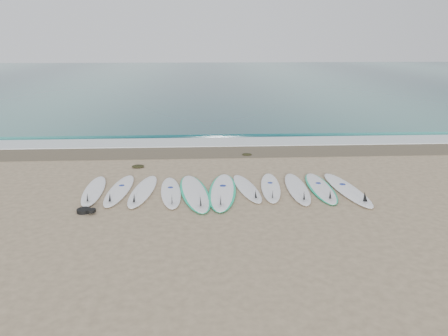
{
  "coord_description": "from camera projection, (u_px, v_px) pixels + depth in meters",
  "views": [
    {
      "loc": [
        -0.51,
        -10.62,
        3.84
      ],
      "look_at": [
        0.12,
        0.81,
        0.4
      ],
      "focal_mm": 35.0,
      "sensor_mm": 36.0,
      "label": 1
    }
  ],
  "objects": [
    {
      "name": "seaweed_near",
      "position": [
        138.0,
        166.0,
        13.39
      ],
      "size": [
        0.38,
        0.3,
        0.07
      ],
      "primitive_type": "ellipsoid",
      "color": "black",
      "rests_on": "ground"
    },
    {
      "name": "foam_band",
      "position": [
        214.0,
        142.0,
        16.54
      ],
      "size": [
        120.0,
        1.4,
        0.04
      ],
      "primitive_type": "cube",
      "color": "silver",
      "rests_on": "ground"
    },
    {
      "name": "wet_sand_band",
      "position": [
        215.0,
        152.0,
        15.21
      ],
      "size": [
        120.0,
        1.8,
        0.01
      ],
      "primitive_type": "cube",
      "color": "brown",
      "rests_on": "ground"
    },
    {
      "name": "wave_crest",
      "position": [
        213.0,
        133.0,
        17.97
      ],
      "size": [
        120.0,
        1.0,
        0.1
      ],
      "primitive_type": "cube",
      "color": "#215C5C",
      "rests_on": "ground"
    },
    {
      "name": "ground",
      "position": [
        221.0,
        192.0,
        11.29
      ],
      "size": [
        120.0,
        120.0,
        0.0
      ],
      "primitive_type": "plane",
      "color": "#9B8464"
    },
    {
      "name": "surfboard_9",
      "position": [
        321.0,
        188.0,
        11.44
      ],
      "size": [
        0.65,
        2.51,
        0.32
      ],
      "rotation": [
        0.0,
        0.0,
        -0.02
      ],
      "color": "white",
      "rests_on": "ground"
    },
    {
      "name": "surfboard_7",
      "position": [
        271.0,
        187.0,
        11.45
      ],
      "size": [
        0.74,
        2.43,
        0.31
      ],
      "rotation": [
        0.0,
        0.0,
        -0.1
      ],
      "color": "white",
      "rests_on": "ground"
    },
    {
      "name": "surfboard_3",
      "position": [
        171.0,
        192.0,
        11.09
      ],
      "size": [
        0.73,
        2.45,
        0.31
      ],
      "rotation": [
        0.0,
        0.0,
        0.09
      ],
      "color": "white",
      "rests_on": "ground"
    },
    {
      "name": "surfboard_1",
      "position": [
        119.0,
        190.0,
        11.22
      ],
      "size": [
        0.69,
        2.52,
        0.32
      ],
      "rotation": [
        0.0,
        0.0,
        -0.07
      ],
      "color": "white",
      "rests_on": "ground"
    },
    {
      "name": "surfboard_8",
      "position": [
        298.0,
        189.0,
        11.35
      ],
      "size": [
        0.63,
        2.55,
        0.32
      ],
      "rotation": [
        0.0,
        0.0,
        -0.04
      ],
      "color": "white",
      "rests_on": "ground"
    },
    {
      "name": "surfboard_0",
      "position": [
        93.0,
        191.0,
        11.2
      ],
      "size": [
        0.64,
        2.41,
        0.31
      ],
      "rotation": [
        0.0,
        0.0,
        0.06
      ],
      "color": "white",
      "rests_on": "ground"
    },
    {
      "name": "surfboard_5",
      "position": [
        222.0,
        191.0,
        11.16
      ],
      "size": [
        0.95,
        2.93,
        0.37
      ],
      "rotation": [
        0.0,
        0.0,
        -0.09
      ],
      "color": "white",
      "rests_on": "ground"
    },
    {
      "name": "seaweed_far",
      "position": [
        247.0,
        154.0,
        14.77
      ],
      "size": [
        0.33,
        0.25,
        0.06
      ],
      "primitive_type": "ellipsoid",
      "color": "black",
      "rests_on": "ground"
    },
    {
      "name": "ocean",
      "position": [
        205.0,
        78.0,
        42.36
      ],
      "size": [
        120.0,
        55.0,
        0.03
      ],
      "primitive_type": "cube",
      "color": "#215C5C",
      "rests_on": "ground"
    },
    {
      "name": "leash_coil",
      "position": [
        86.0,
        211.0,
        9.93
      ],
      "size": [
        0.46,
        0.36,
        0.11
      ],
      "color": "black",
      "rests_on": "ground"
    },
    {
      "name": "surfboard_2",
      "position": [
        142.0,
        191.0,
        11.18
      ],
      "size": [
        0.77,
        2.55,
        0.32
      ],
      "rotation": [
        0.0,
        0.0,
        -0.1
      ],
      "color": "white",
      "rests_on": "ground"
    },
    {
      "name": "surfboard_4",
      "position": [
        195.0,
        193.0,
        11.07
      ],
      "size": [
        1.09,
        2.94,
        0.36
      ],
      "rotation": [
        0.0,
        0.0,
        0.14
      ],
      "color": "white",
      "rests_on": "ground"
    },
    {
      "name": "surfboard_6",
      "position": [
        247.0,
        188.0,
        11.39
      ],
      "size": [
        0.83,
        2.35,
        0.29
      ],
      "rotation": [
        0.0,
        0.0,
        0.15
      ],
      "color": "white",
      "rests_on": "ground"
    },
    {
      "name": "surfboard_10",
      "position": [
        348.0,
        190.0,
        11.26
      ],
      "size": [
        0.84,
        2.79,
        0.35
      ],
      "rotation": [
        0.0,
        0.0,
        0.1
      ],
      "color": "white",
      "rests_on": "ground"
    }
  ]
}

